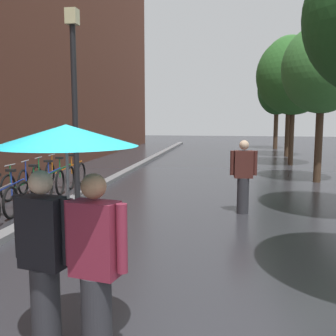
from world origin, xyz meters
TOP-DOWN VIEW (x-y plane):
  - kerb_strip at (-3.20, 10.00)m, footprint 0.30×36.00m
  - street_tree_2 at (3.45, 11.04)m, footprint 2.51×2.51m
  - street_tree_3 at (3.22, 15.56)m, footprint 3.15×3.15m
  - street_tree_4 at (3.53, 19.36)m, footprint 3.03×3.03m
  - street_tree_5 at (3.40, 24.06)m, footprint 2.43×2.43m
  - parked_bicycle_3 at (-4.39, 5.81)m, footprint 1.16×0.82m
  - parked_bicycle_4 at (-4.31, 6.67)m, footprint 1.09×0.71m
  - parked_bicycle_5 at (-4.39, 7.62)m, footprint 1.15×0.81m
  - parked_bicycle_6 at (-4.44, 8.47)m, footprint 1.13×0.78m
  - parked_bicycle_7 at (-4.42, 9.29)m, footprint 1.11×0.75m
  - couple_under_umbrella at (-0.61, 0.63)m, footprint 1.19×1.19m
  - street_lamp_post at (-2.60, 5.73)m, footprint 0.24×0.24m
  - pedestrian_walking_midground at (0.98, 6.40)m, footprint 0.59×0.26m

SIDE VIEW (x-z plane):
  - kerb_strip at x=-3.20m, z-range 0.00..0.12m
  - parked_bicycle_3 at x=-4.39m, z-range -0.10..0.86m
  - parked_bicycle_4 at x=-4.31m, z-range -0.10..0.86m
  - parked_bicycle_5 at x=-4.39m, z-range -0.10..0.86m
  - parked_bicycle_6 at x=-4.44m, z-range -0.10..0.86m
  - parked_bicycle_7 at x=-4.42m, z-range -0.10..0.86m
  - pedestrian_walking_midground at x=0.98m, z-range 0.02..1.64m
  - couple_under_umbrella at x=-0.61m, z-range 0.38..2.48m
  - street_lamp_post at x=-2.60m, z-range 0.36..4.71m
  - street_tree_2 at x=3.45m, z-range 1.09..6.09m
  - street_tree_5 at x=3.40m, z-range 1.07..6.33m
  - street_tree_3 at x=3.22m, z-range 1.08..6.55m
  - street_tree_4 at x=3.53m, z-range 1.13..7.33m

